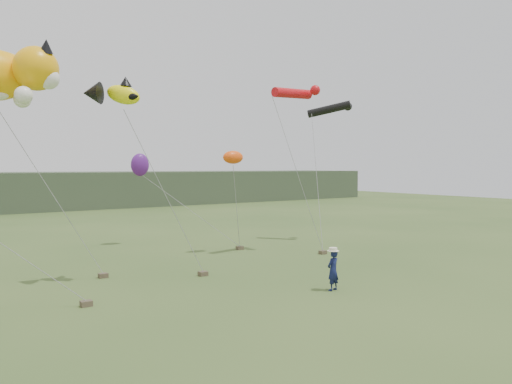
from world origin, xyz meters
TOP-DOWN VIEW (x-y plane):
  - ground at (0.00, 0.00)m, footprint 120.00×120.00m
  - headland at (-3.11, 44.69)m, footprint 90.00×13.00m
  - festival_attendant at (1.62, -0.71)m, footprint 0.62×0.47m
  - sandbag_anchors at (-0.40, 5.47)m, footprint 13.55×6.83m
  - fish_kite at (-4.66, 5.14)m, footprint 2.44×1.58m
  - tube_kites at (8.19, 7.66)m, footprint 7.63×4.11m
  - misc_kites at (1.04, 11.94)m, footprint 4.17×6.18m

SIDE VIEW (x-z plane):
  - ground at x=0.00m, z-range 0.00..0.00m
  - sandbag_anchors at x=-0.40m, z-range 0.00..0.19m
  - festival_attendant at x=1.62m, z-range 0.00..1.52m
  - headland at x=-3.11m, z-range -0.08..3.92m
  - misc_kites at x=1.04m, z-range 4.17..5.58m
  - fish_kite at x=-4.66m, z-range 6.86..8.10m
  - tube_kites at x=8.19m, z-range 7.75..9.08m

